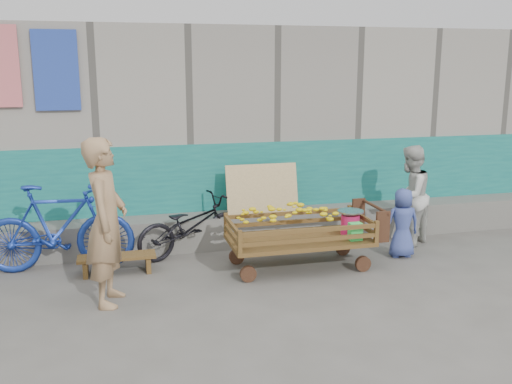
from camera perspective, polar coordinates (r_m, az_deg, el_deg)
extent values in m
plane|color=#53514B|center=(5.94, 3.33, -11.89)|extent=(80.00, 80.00, 0.00)
cube|color=gray|center=(9.45, -4.06, 6.66)|extent=(12.00, 3.00, 3.00)
cube|color=#146466|center=(8.11, -2.08, -0.01)|extent=(12.00, 0.03, 1.40)
cube|color=slate|center=(8.00, -1.70, -3.69)|extent=(12.00, 0.50, 0.45)
cube|color=tan|center=(7.81, 0.63, 0.26)|extent=(1.00, 0.19, 0.68)
cube|color=#2944A7|center=(7.75, -19.37, 11.41)|extent=(0.55, 0.03, 1.00)
cube|color=#553919|center=(7.06, 4.32, -4.79)|extent=(1.73, 0.86, 0.05)
cylinder|color=#331910|center=(6.67, -0.79, -8.20)|extent=(0.19, 0.06, 0.19)
cube|color=#553919|center=(6.43, -1.62, -5.02)|extent=(0.05, 0.05, 0.27)
cylinder|color=#331910|center=(7.25, -1.95, -6.48)|extent=(0.19, 0.06, 0.19)
cube|color=#553919|center=(7.18, -3.03, -3.15)|extent=(0.05, 0.05, 0.27)
cylinder|color=#331910|center=(7.12, 10.65, -7.06)|extent=(0.19, 0.06, 0.19)
cube|color=#553919|center=(6.97, 11.94, -3.91)|extent=(0.05, 0.05, 0.27)
cylinder|color=#331910|center=(7.67, 8.67, -5.56)|extent=(0.19, 0.06, 0.19)
cube|color=#553919|center=(7.67, 9.32, -2.29)|extent=(0.05, 0.05, 0.27)
cube|color=#553919|center=(6.66, 5.43, -4.79)|extent=(1.67, 0.04, 0.05)
cube|color=#553919|center=(6.63, 5.45, -3.84)|extent=(1.67, 0.04, 0.05)
cube|color=#553919|center=(7.39, 3.35, -3.01)|extent=(1.67, 0.04, 0.05)
cube|color=#553919|center=(7.36, 3.36, -2.14)|extent=(1.67, 0.04, 0.05)
cube|color=#553919|center=(6.82, -2.36, -4.34)|extent=(0.04, 0.81, 0.05)
cube|color=#553919|center=(6.78, -2.37, -3.41)|extent=(0.04, 0.81, 0.05)
cube|color=#553919|center=(7.33, 10.56, -3.35)|extent=(0.04, 0.81, 0.05)
cube|color=#553919|center=(7.30, 10.59, -2.48)|extent=(0.04, 0.81, 0.05)
cylinder|color=#331910|center=(7.34, 11.86, -1.44)|extent=(0.04, 0.77, 0.04)
cube|color=#331910|center=(7.66, 10.20, -2.05)|extent=(0.17, 0.04, 0.38)
cube|color=#331910|center=(7.04, 12.56, -3.43)|extent=(0.17, 0.04, 0.38)
ellipsoid|color=yellow|center=(6.97, 3.60, -3.00)|extent=(1.25, 0.67, 0.42)
cylinder|color=#E81F68|center=(7.25, 9.39, -3.23)|extent=(0.23, 0.23, 0.25)
cylinder|color=silver|center=(7.22, 9.43, -2.20)|extent=(0.03, 0.03, 0.06)
cylinder|color=silver|center=(7.21, 9.44, -1.91)|extent=(0.33, 0.33, 0.02)
cube|color=#38EB5D|center=(7.00, 9.90, -3.90)|extent=(0.15, 0.12, 0.21)
cube|color=#553919|center=(7.09, -13.75, -6.30)|extent=(0.92, 0.28, 0.04)
cube|color=#553919|center=(7.14, -16.67, -7.35)|extent=(0.06, 0.26, 0.18)
cube|color=#553919|center=(7.14, -10.73, -7.04)|extent=(0.06, 0.26, 0.18)
imported|color=#9D7954|center=(6.07, -14.72, -2.94)|extent=(0.54, 0.71, 1.76)
imported|color=beige|center=(8.15, 15.12, -0.37)|extent=(0.86, 0.82, 1.40)
imported|color=#3D4D96|center=(7.67, 14.42, -3.01)|extent=(0.48, 0.34, 0.91)
imported|color=black|center=(7.55, -6.57, -3.39)|extent=(1.60, 1.03, 0.80)
imported|color=#193599|center=(7.30, -19.16, -3.42)|extent=(1.82, 0.62, 1.08)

